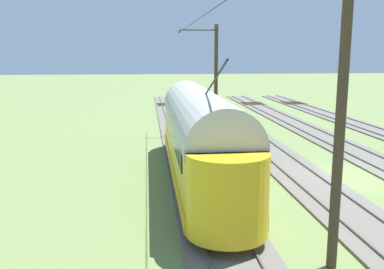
# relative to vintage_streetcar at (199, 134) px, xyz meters

# --- Properties ---
(ground_plane) EXTENTS (220.00, 220.00, 0.00)m
(ground_plane) POSITION_rel_vintage_streetcar_xyz_m (-7.56, 0.25, -2.26)
(ground_plane) COLOR olive
(track_third_siding) EXTENTS (2.80, 80.00, 0.18)m
(track_third_siding) POSITION_rel_vintage_streetcar_xyz_m (-5.04, -0.06, -2.20)
(track_third_siding) COLOR #666059
(track_third_siding) RESTS_ON ground
(track_outer_siding) EXTENTS (2.80, 80.00, 0.18)m
(track_outer_siding) POSITION_rel_vintage_streetcar_xyz_m (0.00, -0.06, -2.20)
(track_outer_siding) COLOR #666059
(track_outer_siding) RESTS_ON ground
(vintage_streetcar) EXTENTS (2.65, 16.54, 5.58)m
(vintage_streetcar) POSITION_rel_vintage_streetcar_xyz_m (0.00, 0.00, 0.00)
(vintage_streetcar) COLOR gold
(vintage_streetcar) RESTS_ON ground
(catenary_pole_foreground) EXTENTS (2.90, 0.28, 7.99)m
(catenary_pole_foreground) POSITION_rel_vintage_streetcar_xyz_m (-2.61, -12.05, 1.91)
(catenary_pole_foreground) COLOR #423323
(catenary_pole_foreground) RESTS_ON ground
(catenary_pole_mid_near) EXTENTS (2.90, 0.28, 7.99)m
(catenary_pole_mid_near) POSITION_rel_vintage_streetcar_xyz_m (-2.61, 8.61, 1.91)
(catenary_pole_mid_near) COLOR #423323
(catenary_pole_mid_near) RESTS_ON ground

